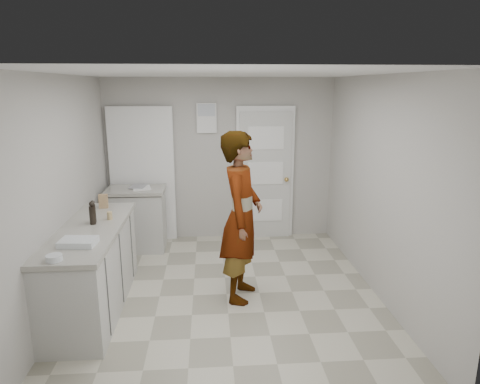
{
  "coord_description": "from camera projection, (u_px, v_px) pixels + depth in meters",
  "views": [
    {
      "loc": [
        -0.18,
        -4.58,
        2.38
      ],
      "look_at": [
        0.19,
        0.4,
        1.13
      ],
      "focal_mm": 32.0,
      "sensor_mm": 36.0,
      "label": 1
    }
  ],
  "objects": [
    {
      "name": "ground",
      "position": [
        226.0,
        294.0,
        5.02
      ],
      "size": [
        4.0,
        4.0,
        0.0
      ],
      "primitive_type": "plane",
      "color": "gray",
      "rests_on": "ground"
    },
    {
      "name": "room_shell",
      "position": [
        209.0,
        175.0,
        6.65
      ],
      "size": [
        4.0,
        4.0,
        4.0
      ],
      "color": "#AFACA5",
      "rests_on": "ground"
    },
    {
      "name": "main_counter",
      "position": [
        93.0,
        271.0,
        4.62
      ],
      "size": [
        0.64,
        1.96,
        0.93
      ],
      "color": "#B7B7B3",
      "rests_on": "ground"
    },
    {
      "name": "side_counter",
      "position": [
        137.0,
        221.0,
        6.32
      ],
      "size": [
        0.84,
        0.61,
        0.93
      ],
      "color": "#B7B7B3",
      "rests_on": "ground"
    },
    {
      "name": "person",
      "position": [
        241.0,
        217.0,
        4.75
      ],
      "size": [
        0.63,
        0.8,
        1.92
      ],
      "primitive_type": "imported",
      "rotation": [
        0.0,
        0.0,
        1.31
      ],
      "color": "silver",
      "rests_on": "ground"
    },
    {
      "name": "cake_mix_box",
      "position": [
        103.0,
        201.0,
        5.2
      ],
      "size": [
        0.11,
        0.05,
        0.17
      ],
      "primitive_type": "cube",
      "rotation": [
        0.0,
        0.0,
        0.05
      ],
      "color": "#916448",
      "rests_on": "main_counter"
    },
    {
      "name": "spice_jar",
      "position": [
        110.0,
        216.0,
        4.77
      ],
      "size": [
        0.06,
        0.06,
        0.09
      ],
      "primitive_type": "cylinder",
      "color": "tan",
      "rests_on": "main_counter"
    },
    {
      "name": "oil_cruet_a",
      "position": [
        92.0,
        213.0,
        4.58
      ],
      "size": [
        0.06,
        0.06,
        0.26
      ],
      "color": "black",
      "rests_on": "main_counter"
    },
    {
      "name": "oil_cruet_b",
      "position": [
        93.0,
        212.0,
        4.65
      ],
      "size": [
        0.05,
        0.05,
        0.25
      ],
      "color": "black",
      "rests_on": "main_counter"
    },
    {
      "name": "baking_dish",
      "position": [
        78.0,
        242.0,
        4.01
      ],
      "size": [
        0.35,
        0.26,
        0.06
      ],
      "rotation": [
        0.0,
        0.0,
        -0.07
      ],
      "color": "silver",
      "rests_on": "main_counter"
    },
    {
      "name": "egg_bowl",
      "position": [
        54.0,
        258.0,
        3.64
      ],
      "size": [
        0.14,
        0.14,
        0.05
      ],
      "color": "silver",
      "rests_on": "main_counter"
    },
    {
      "name": "papers",
      "position": [
        142.0,
        188.0,
        6.23
      ],
      "size": [
        0.32,
        0.37,
        0.01
      ],
      "primitive_type": "cube",
      "rotation": [
        0.0,
        0.0,
        0.22
      ],
      "color": "white",
      "rests_on": "side_counter"
    }
  ]
}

